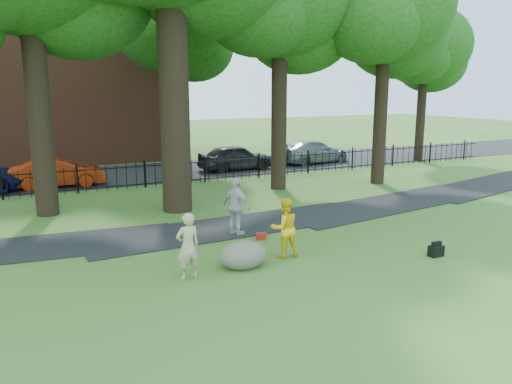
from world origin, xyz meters
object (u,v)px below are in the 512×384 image
man (285,228)px  boulder (243,253)px  red_sedan (58,173)px  woman (188,246)px

man → boulder: bearing=15.1°
red_sedan → man: bearing=-156.9°
man → boulder: (-1.36, -0.23, -0.46)m
woman → man: bearing=-178.1°
boulder → red_sedan: bearing=103.5°
boulder → red_sedan: (-3.27, 13.64, 0.32)m
red_sedan → woman: bearing=-168.8°
woman → red_sedan: bearing=-88.0°
man → boulder: 1.45m
woman → red_sedan: (-1.73, 13.77, -0.14)m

